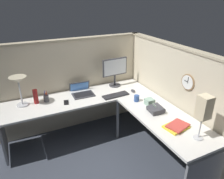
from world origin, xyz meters
name	(u,v)px	position (x,y,z in m)	size (l,w,h in m)	color
ground_plane	(113,145)	(0.00, 0.00, 0.00)	(6.80, 6.80, 0.00)	#383D47
cubicle_wall_back	(72,85)	(-0.36, 0.87, 0.79)	(2.57, 0.12, 1.58)	beige
cubicle_wall_right	(172,97)	(0.87, -0.27, 0.79)	(0.12, 2.37, 1.58)	beige
desk	(106,115)	(-0.15, -0.05, 0.63)	(2.35, 2.15, 0.73)	silver
monitor	(115,70)	(0.34, 0.64, 1.02)	(0.46, 0.20, 0.50)	#38383D
laptop	(82,92)	(-0.28, 0.61, 0.75)	(0.36, 0.39, 0.22)	#38383D
keyboard	(116,95)	(0.17, 0.26, 0.74)	(0.43, 0.14, 0.02)	#232326
computer_mouse	(133,91)	(0.50, 0.28, 0.75)	(0.06, 0.10, 0.03)	#38383D
desk_lamp_dome	(18,82)	(-1.19, 0.58, 1.09)	(0.24, 0.24, 0.44)	#B7BABF
pen_cup	(46,98)	(-0.86, 0.55, 0.78)	(0.08, 0.08, 0.18)	#4C4C51
cell_phone	(66,102)	(-0.60, 0.38, 0.73)	(0.07, 0.14, 0.01)	black
thermos_flask	(36,97)	(-1.00, 0.56, 0.84)	(0.07, 0.07, 0.22)	maroon
office_phone	(156,110)	(0.44, -0.43, 0.77)	(0.21, 0.22, 0.11)	#38383D
book_stack	(177,126)	(0.44, -0.85, 0.75)	(0.32, 0.26, 0.04)	yellow
desk_lamp_paper	(204,108)	(0.53, -1.12, 1.11)	(0.13, 0.13, 0.53)	#B7BABF
coffee_mug	(137,98)	(0.38, -0.04, 0.78)	(0.08, 0.08, 0.10)	#2D4C8C
tissue_box	(149,102)	(0.49, -0.21, 0.78)	(0.12, 0.12, 0.09)	#8CAD99
wall_clock	(188,82)	(0.82, -0.57, 1.16)	(0.04, 0.22, 0.22)	olive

